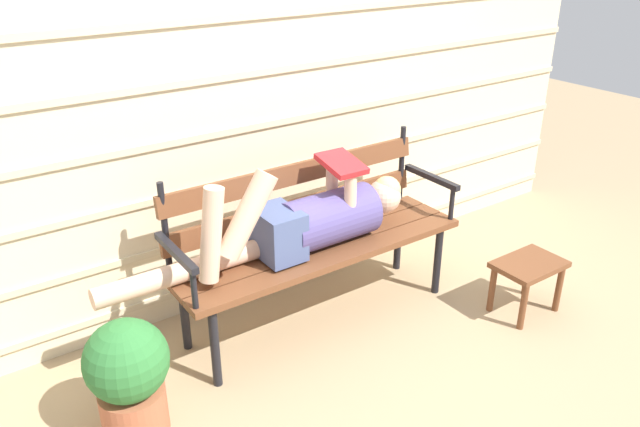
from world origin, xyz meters
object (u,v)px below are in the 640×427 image
object	(u,v)px
reclining_person	(307,221)
footstool	(528,272)
park_bench	(313,232)
potted_plant	(129,375)

from	to	relation	value
reclining_person	footstool	bearing A→B (deg)	-29.22
park_bench	reclining_person	distance (m)	0.16
footstool	potted_plant	bearing A→B (deg)	170.59
potted_plant	reclining_person	bearing A→B (deg)	13.10
park_bench	footstool	world-z (taller)	park_bench
park_bench	reclining_person	xyz separation A→B (m)	(-0.08, -0.07, 0.11)
park_bench	reclining_person	world-z (taller)	reclining_person
footstool	reclining_person	bearing A→B (deg)	150.78
reclining_person	footstool	distance (m)	1.28
footstool	potted_plant	world-z (taller)	potted_plant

